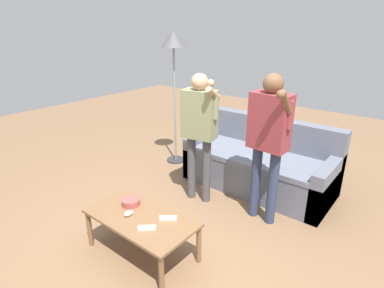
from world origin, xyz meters
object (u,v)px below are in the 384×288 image
(snack_bowl, at_px, (131,202))
(game_remote_wand_near, at_px, (147,228))
(game_remote_wand_far, at_px, (168,218))
(game_remote_nunchuk, at_px, (128,213))
(floor_lamp, at_px, (174,50))
(couch, at_px, (260,164))
(player_right, at_px, (269,133))
(player_left, at_px, (199,124))
(coffee_table, at_px, (141,221))

(snack_bowl, xyz_separation_m, game_remote_wand_near, (0.39, -0.17, -0.01))
(game_remote_wand_far, bearing_deg, game_remote_nunchuk, -150.71)
(snack_bowl, xyz_separation_m, floor_lamp, (-0.94, 1.68, 1.23))
(couch, xyz_separation_m, game_remote_wand_near, (-0.04, -1.94, 0.11))
(couch, distance_m, game_remote_nunchuk, 1.94)
(snack_bowl, relative_size, player_right, 0.11)
(player_left, bearing_deg, game_remote_wand_far, -66.92)
(coffee_table, height_order, game_remote_nunchuk, game_remote_nunchuk)
(coffee_table, height_order, floor_lamp, floor_lamp)
(snack_bowl, bearing_deg, couch, 76.41)
(floor_lamp, height_order, player_right, floor_lamp)
(floor_lamp, relative_size, player_right, 1.22)
(couch, height_order, floor_lamp, floor_lamp)
(game_remote_nunchuk, height_order, player_left, player_left)
(game_remote_nunchuk, bearing_deg, floor_lamp, 120.39)
(floor_lamp, bearing_deg, game_remote_wand_near, -54.19)
(couch, height_order, game_remote_nunchuk, couch)
(coffee_table, relative_size, player_right, 0.64)
(couch, height_order, coffee_table, couch)
(game_remote_nunchuk, relative_size, player_right, 0.06)
(player_right, bearing_deg, game_remote_wand_near, -107.71)
(floor_lamp, distance_m, game_remote_wand_far, 2.47)
(player_right, relative_size, game_remote_wand_far, 11.15)
(game_remote_nunchuk, relative_size, player_left, 0.06)
(game_remote_nunchuk, bearing_deg, player_right, 61.34)
(game_remote_wand_near, bearing_deg, snack_bowl, 156.70)
(player_right, height_order, game_remote_wand_near, player_right)
(game_remote_nunchuk, bearing_deg, couch, 80.86)
(couch, xyz_separation_m, player_left, (-0.41, -0.76, 0.65))
(player_right, xyz_separation_m, game_remote_wand_far, (-0.37, -1.07, -0.57))
(coffee_table, bearing_deg, floor_lamp, 123.40)
(snack_bowl, distance_m, floor_lamp, 2.28)
(snack_bowl, relative_size, game_remote_nunchuk, 1.95)
(coffee_table, bearing_deg, game_remote_nunchuk, -148.74)
(couch, height_order, player_right, player_right)
(coffee_table, distance_m, game_remote_nunchuk, 0.13)
(floor_lamp, bearing_deg, coffee_table, -56.60)
(player_right, bearing_deg, floor_lamp, 161.79)
(couch, distance_m, coffee_table, 1.86)
(game_remote_nunchuk, xyz_separation_m, player_right, (0.68, 1.24, 0.56))
(game_remote_wand_far, bearing_deg, game_remote_wand_near, -101.22)
(couch, relative_size, player_right, 1.17)
(game_remote_nunchuk, xyz_separation_m, game_remote_wand_near, (0.27, -0.04, -0.01))
(game_remote_wand_far, bearing_deg, snack_bowl, -174.51)
(player_left, distance_m, game_remote_wand_far, 1.18)
(coffee_table, bearing_deg, snack_bowl, 160.61)
(couch, distance_m, game_remote_wand_near, 1.95)
(snack_bowl, xyz_separation_m, player_left, (0.02, 1.01, 0.52))
(game_remote_wand_near, bearing_deg, player_right, 72.29)
(snack_bowl, relative_size, game_remote_wand_far, 1.23)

